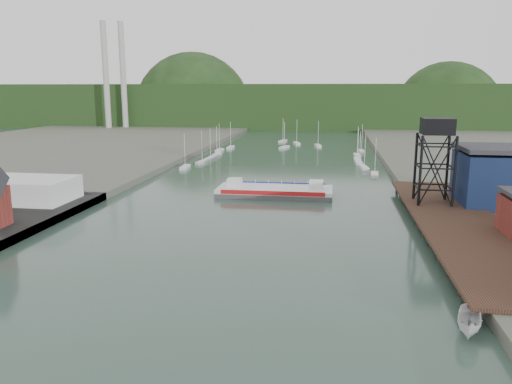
% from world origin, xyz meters
% --- Properties ---
extents(ground, '(600.00, 600.00, 0.00)m').
position_xyz_m(ground, '(0.00, 0.00, 0.00)').
color(ground, '#2A4238').
rests_on(ground, ground).
extents(east_pier, '(14.00, 70.00, 2.45)m').
position_xyz_m(east_pier, '(37.00, 45.00, 1.90)').
color(east_pier, black).
rests_on(east_pier, ground).
extents(white_shed, '(18.00, 12.00, 4.50)m').
position_xyz_m(white_shed, '(-44.00, 50.00, 3.85)').
color(white_shed, silver).
rests_on(white_shed, west_quay).
extents(lift_tower, '(6.50, 6.50, 16.00)m').
position_xyz_m(lift_tower, '(35.00, 58.00, 15.65)').
color(lift_tower, black).
rests_on(lift_tower, east_pier).
extents(marina_sailboats, '(57.71, 92.65, 0.90)m').
position_xyz_m(marina_sailboats, '(0.08, 138.46, 0.35)').
color(marina_sailboats, silver).
rests_on(marina_sailboats, ground).
extents(smokestacks, '(11.20, 8.20, 60.00)m').
position_xyz_m(smokestacks, '(-106.00, 232.50, 30.00)').
color(smokestacks, '#ABABA6').
rests_on(smokestacks, ground).
extents(distant_hills, '(500.00, 120.00, 80.00)m').
position_xyz_m(distant_hills, '(-3.98, 301.35, 10.38)').
color(distant_hills, black).
rests_on(distant_hills, ground).
extents(chain_ferry, '(25.53, 10.61, 3.67)m').
position_xyz_m(chain_ferry, '(3.46, 69.59, 1.05)').
color(chain_ferry, '#444446').
rests_on(chain_ferry, ground).
extents(motorboat, '(3.66, 6.28, 2.28)m').
position_xyz_m(motorboat, '(29.58, 8.64, 1.14)').
color(motorboat, silver).
rests_on(motorboat, ground).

